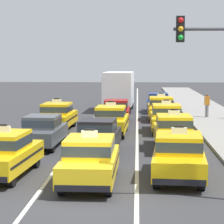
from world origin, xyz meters
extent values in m
plane|color=#353538|center=(0.00, 0.00, 0.00)|extent=(160.00, 160.00, 0.00)
cube|color=silver|center=(-1.60, 20.00, 0.00)|extent=(0.14, 80.00, 0.01)
cube|color=silver|center=(1.60, 20.00, 0.00)|extent=(0.14, 80.00, 0.01)
cylinder|color=black|center=(-3.93, 4.64, 0.32)|extent=(0.28, 0.65, 0.64)
cylinder|color=black|center=(-2.46, 4.54, 0.32)|extent=(0.28, 0.65, 0.64)
cylinder|color=black|center=(-2.67, 1.48, 0.32)|extent=(0.28, 0.65, 0.64)
cube|color=yellow|center=(-3.30, 3.06, 0.67)|extent=(2.10, 4.61, 0.70)
cube|color=black|center=(-3.30, 3.06, 0.72)|extent=(2.10, 4.26, 0.10)
cube|color=yellow|center=(-3.31, 2.91, 1.34)|extent=(1.74, 2.20, 0.64)
cube|color=#2D3842|center=(-3.31, 2.91, 1.34)|extent=(1.76, 2.23, 0.35)
cube|color=white|center=(-3.31, 2.91, 1.78)|extent=(0.57, 0.16, 0.24)
cube|color=black|center=(-3.31, 2.91, 1.93)|extent=(0.33, 0.13, 0.06)
cube|color=black|center=(-3.15, 5.27, 0.42)|extent=(1.72, 0.26, 0.20)
cylinder|color=black|center=(-3.71, 10.68, 0.32)|extent=(0.26, 0.65, 0.64)
cylinder|color=black|center=(-2.27, 10.63, 0.32)|extent=(0.26, 0.65, 0.64)
cylinder|color=black|center=(-3.81, 7.85, 0.32)|extent=(0.26, 0.65, 0.64)
cylinder|color=black|center=(-2.37, 7.79, 0.32)|extent=(0.26, 0.65, 0.64)
cube|color=#4C5156|center=(-3.04, 9.24, 0.65)|extent=(1.91, 4.36, 0.66)
cube|color=#4C5156|center=(-3.05, 9.14, 1.28)|extent=(1.63, 1.95, 0.60)
cube|color=#2D3842|center=(-3.05, 9.14, 1.28)|extent=(1.65, 1.98, 0.33)
cylinder|color=black|center=(-3.98, 16.91, 0.32)|extent=(0.27, 0.65, 0.64)
cylinder|color=black|center=(-2.50, 16.85, 0.32)|extent=(0.27, 0.65, 0.64)
cylinder|color=black|center=(-4.11, 13.86, 0.32)|extent=(0.27, 0.65, 0.64)
cylinder|color=black|center=(-2.64, 13.79, 0.32)|extent=(0.27, 0.65, 0.64)
cube|color=yellow|center=(-3.31, 15.35, 0.67)|extent=(1.99, 4.57, 0.70)
cube|color=black|center=(-3.31, 15.35, 0.72)|extent=(2.00, 4.22, 0.10)
cube|color=yellow|center=(-3.31, 15.20, 1.34)|extent=(1.69, 2.17, 0.64)
cube|color=#2D3842|center=(-3.31, 15.20, 1.34)|extent=(1.71, 2.19, 0.35)
cube|color=white|center=(-3.31, 15.20, 1.78)|extent=(0.56, 0.14, 0.24)
cube|color=black|center=(-3.31, 15.20, 1.93)|extent=(0.32, 0.12, 0.06)
cube|color=black|center=(-3.21, 17.56, 0.42)|extent=(1.71, 0.21, 0.20)
cube|color=black|center=(-3.40, 13.15, 0.42)|extent=(1.71, 0.21, 0.20)
cylinder|color=black|center=(-0.74, 3.57, 0.32)|extent=(0.25, 0.64, 0.64)
cylinder|color=black|center=(0.73, 3.56, 0.32)|extent=(0.25, 0.64, 0.64)
cylinder|color=black|center=(-0.78, 0.51, 0.32)|extent=(0.25, 0.64, 0.64)
cylinder|color=black|center=(0.69, 0.50, 0.32)|extent=(0.25, 0.64, 0.64)
cube|color=yellow|center=(-0.02, 2.03, 0.67)|extent=(1.85, 4.52, 0.70)
cube|color=black|center=(-0.02, 2.03, 0.72)|extent=(1.87, 4.16, 0.10)
cube|color=yellow|center=(-0.03, 1.88, 1.34)|extent=(1.63, 2.12, 0.64)
cube|color=#2D3842|center=(-0.03, 1.88, 1.34)|extent=(1.65, 2.14, 0.35)
cube|color=white|center=(-0.03, 1.88, 1.78)|extent=(0.56, 0.13, 0.24)
cube|color=black|center=(-0.03, 1.88, 1.93)|extent=(0.32, 0.11, 0.06)
cube|color=black|center=(0.00, 4.24, 0.42)|extent=(1.71, 0.16, 0.20)
cube|color=black|center=(-0.05, -0.18, 0.42)|extent=(1.71, 0.16, 0.20)
cylinder|color=black|center=(-0.83, 9.17, 0.32)|extent=(0.28, 0.65, 0.64)
cylinder|color=black|center=(0.61, 9.09, 0.32)|extent=(0.28, 0.65, 0.64)
cylinder|color=black|center=(-1.00, 6.34, 0.32)|extent=(0.28, 0.65, 0.64)
cylinder|color=black|center=(0.44, 6.25, 0.32)|extent=(0.28, 0.65, 0.64)
cube|color=black|center=(-0.20, 7.71, 0.65)|extent=(2.02, 4.40, 0.66)
cube|color=black|center=(-0.20, 7.61, 1.28)|extent=(1.67, 1.99, 0.60)
cube|color=#2D3842|center=(-0.20, 7.61, 1.28)|extent=(1.69, 2.01, 0.33)
cylinder|color=black|center=(-0.59, 14.98, 0.32)|extent=(0.26, 0.65, 0.64)
cylinder|color=black|center=(0.89, 14.93, 0.32)|extent=(0.26, 0.65, 0.64)
cylinder|color=black|center=(-0.69, 11.92, 0.32)|extent=(0.26, 0.65, 0.64)
cylinder|color=black|center=(0.78, 11.87, 0.32)|extent=(0.26, 0.65, 0.64)
cube|color=yellow|center=(0.10, 13.42, 0.67)|extent=(1.95, 4.56, 0.70)
cube|color=black|center=(0.10, 13.42, 0.72)|extent=(1.96, 4.20, 0.10)
cube|color=yellow|center=(0.09, 13.27, 1.34)|extent=(1.67, 2.15, 0.64)
cube|color=#2D3842|center=(0.09, 13.27, 1.34)|extent=(1.69, 2.17, 0.35)
cube|color=white|center=(0.09, 13.27, 1.78)|extent=(0.56, 0.14, 0.24)
cube|color=black|center=(0.09, 13.27, 1.93)|extent=(0.32, 0.12, 0.06)
cube|color=black|center=(0.17, 15.63, 0.42)|extent=(1.71, 0.20, 0.20)
cube|color=black|center=(0.02, 11.22, 0.42)|extent=(1.71, 0.20, 0.20)
cylinder|color=black|center=(-0.55, 20.47, 0.32)|extent=(0.24, 0.64, 0.64)
cylinder|color=black|center=(0.89, 20.47, 0.32)|extent=(0.24, 0.64, 0.64)
cylinder|color=black|center=(-0.57, 17.64, 0.32)|extent=(0.24, 0.64, 0.64)
cylinder|color=black|center=(0.88, 17.63, 0.32)|extent=(0.24, 0.64, 0.64)
cube|color=maroon|center=(0.16, 19.05, 0.65)|extent=(1.78, 4.31, 0.66)
cube|color=maroon|center=(0.16, 18.95, 1.28)|extent=(1.57, 1.91, 0.60)
cube|color=#2D3842|center=(0.16, 18.95, 1.28)|extent=(1.59, 1.93, 0.33)
cylinder|color=black|center=(-0.81, 28.79, 0.32)|extent=(0.26, 0.65, 0.64)
cylinder|color=black|center=(1.09, 28.72, 0.32)|extent=(0.26, 0.65, 0.64)
cylinder|color=black|center=(-0.96, 24.89, 0.32)|extent=(0.26, 0.65, 0.64)
cylinder|color=black|center=(0.94, 24.82, 0.32)|extent=(0.26, 0.65, 0.64)
cube|color=black|center=(0.17, 29.73, 1.37)|extent=(2.18, 2.28, 2.10)
cube|color=#2D3842|center=(0.21, 30.80, 1.67)|extent=(1.93, 0.13, 0.76)
cube|color=silver|center=(0.05, 26.47, 1.92)|extent=(2.49, 5.28, 2.70)
cylinder|color=black|center=(-0.86, 35.45, 0.32)|extent=(0.25, 0.64, 0.64)
cylinder|color=black|center=(0.58, 35.43, 0.32)|extent=(0.25, 0.64, 0.64)
cylinder|color=black|center=(-0.89, 32.61, 0.32)|extent=(0.25, 0.64, 0.64)
cylinder|color=black|center=(0.55, 32.60, 0.32)|extent=(0.25, 0.64, 0.64)
cube|color=silver|center=(-0.15, 34.02, 0.65)|extent=(1.81, 4.32, 0.66)
cube|color=silver|center=(-0.16, 33.92, 1.28)|extent=(1.58, 1.92, 0.60)
cube|color=#2D3842|center=(-0.16, 33.92, 1.28)|extent=(1.60, 1.94, 0.33)
cylinder|color=black|center=(2.48, 4.54, 0.32)|extent=(0.29, 0.66, 0.64)
cylinder|color=black|center=(3.96, 4.43, 0.32)|extent=(0.29, 0.66, 0.64)
cylinder|color=black|center=(2.26, 1.48, 0.32)|extent=(0.29, 0.66, 0.64)
cylinder|color=black|center=(3.74, 1.38, 0.32)|extent=(0.29, 0.66, 0.64)
cube|color=yellow|center=(3.11, 2.96, 0.67)|extent=(2.12, 4.62, 0.70)
cube|color=black|center=(3.11, 2.96, 0.72)|extent=(2.11, 4.26, 0.10)
cube|color=yellow|center=(3.10, 2.81, 1.34)|extent=(1.75, 2.21, 0.64)
cube|color=#2D3842|center=(3.10, 2.81, 1.34)|extent=(1.77, 2.23, 0.35)
cube|color=white|center=(3.10, 2.81, 1.78)|extent=(0.57, 0.16, 0.24)
cube|color=black|center=(3.10, 2.81, 1.93)|extent=(0.33, 0.13, 0.06)
cube|color=black|center=(3.27, 5.16, 0.42)|extent=(1.72, 0.26, 0.20)
cube|color=black|center=(2.95, 0.75, 0.42)|extent=(1.72, 0.26, 0.20)
cylinder|color=black|center=(2.62, 10.58, 0.32)|extent=(0.24, 0.64, 0.64)
cylinder|color=black|center=(4.09, 10.59, 0.32)|extent=(0.24, 0.64, 0.64)
cylinder|color=black|center=(2.62, 7.52, 0.32)|extent=(0.24, 0.64, 0.64)
cylinder|color=black|center=(4.10, 7.53, 0.32)|extent=(0.24, 0.64, 0.64)
cube|color=yellow|center=(3.36, 9.06, 0.67)|extent=(1.81, 4.50, 0.70)
cube|color=black|center=(3.36, 9.06, 0.72)|extent=(1.83, 4.14, 0.10)
cube|color=yellow|center=(3.36, 8.91, 1.34)|extent=(1.60, 2.10, 0.64)
cube|color=#2D3842|center=(3.36, 8.91, 1.34)|extent=(1.62, 2.12, 0.35)
cube|color=white|center=(3.36, 8.91, 1.78)|extent=(0.56, 0.12, 0.24)
cube|color=black|center=(3.36, 8.91, 1.93)|extent=(0.32, 0.11, 0.06)
cube|color=black|center=(3.36, 11.27, 0.42)|extent=(1.71, 0.14, 0.20)
cube|color=black|center=(3.36, 6.85, 0.42)|extent=(1.71, 0.14, 0.20)
cylinder|color=black|center=(2.58, 16.27, 0.32)|extent=(0.24, 0.64, 0.64)
cylinder|color=black|center=(4.06, 16.26, 0.32)|extent=(0.24, 0.64, 0.64)
cylinder|color=black|center=(2.57, 13.21, 0.32)|extent=(0.24, 0.64, 0.64)
cylinder|color=black|center=(4.05, 13.20, 0.32)|extent=(0.24, 0.64, 0.64)
cube|color=yellow|center=(3.32, 14.73, 0.67)|extent=(1.81, 4.51, 0.70)
cube|color=black|center=(3.32, 14.73, 0.72)|extent=(1.83, 4.15, 0.10)
cube|color=yellow|center=(3.32, 14.58, 1.34)|extent=(1.61, 2.11, 0.64)
cube|color=#2D3842|center=(3.32, 14.58, 1.34)|extent=(1.63, 2.13, 0.35)
cube|color=white|center=(3.32, 14.58, 1.78)|extent=(0.56, 0.12, 0.24)
cube|color=black|center=(3.32, 14.58, 1.93)|extent=(0.32, 0.11, 0.06)
cube|color=black|center=(3.32, 16.94, 0.42)|extent=(1.71, 0.15, 0.20)
cube|color=black|center=(3.31, 12.52, 0.42)|extent=(1.71, 0.15, 0.20)
cylinder|color=black|center=(2.55, 22.22, 0.32)|extent=(0.24, 0.64, 0.64)
cylinder|color=black|center=(4.03, 22.22, 0.32)|extent=(0.24, 0.64, 0.64)
cylinder|color=black|center=(2.54, 19.16, 0.32)|extent=(0.24, 0.64, 0.64)
cylinder|color=black|center=(4.01, 19.16, 0.32)|extent=(0.24, 0.64, 0.64)
cube|color=yellow|center=(3.28, 20.69, 0.67)|extent=(1.82, 4.51, 0.70)
cube|color=black|center=(3.28, 20.69, 0.72)|extent=(1.84, 4.15, 0.10)
cube|color=yellow|center=(3.28, 20.54, 1.34)|extent=(1.61, 2.11, 0.64)
cube|color=#2D3842|center=(3.28, 20.54, 1.34)|extent=(1.63, 2.13, 0.35)
cube|color=white|center=(3.28, 20.54, 1.78)|extent=(0.56, 0.12, 0.24)
cube|color=black|center=(3.28, 20.54, 1.93)|extent=(0.32, 0.11, 0.06)
cube|color=black|center=(3.29, 22.90, 0.42)|extent=(1.71, 0.15, 0.20)
cube|color=black|center=(3.27, 18.48, 0.42)|extent=(1.71, 0.15, 0.20)
cylinder|color=black|center=(2.57, 27.39, 0.32)|extent=(0.24, 0.64, 0.64)
cylinder|color=black|center=(4.02, 27.38, 0.32)|extent=(0.24, 0.64, 0.64)
cylinder|color=black|center=(2.55, 24.56, 0.32)|extent=(0.24, 0.64, 0.64)
cylinder|color=black|center=(4.00, 24.55, 0.32)|extent=(0.24, 0.64, 0.64)
cube|color=navy|center=(3.28, 25.97, 0.65)|extent=(1.79, 4.31, 0.66)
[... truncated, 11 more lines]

